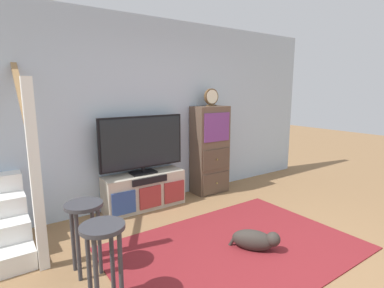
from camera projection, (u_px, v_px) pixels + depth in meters
ground_plane at (281, 277)px, 2.71m from camera, size 20.00×20.00×0.00m
back_wall at (153, 112)px, 4.45m from camera, size 6.40×0.12×2.70m
area_rug at (236, 248)px, 3.19m from camera, size 2.60×1.80×0.01m
media_console at (145, 191)px, 4.27m from camera, size 1.16×0.38×0.51m
television at (142, 143)px, 4.16m from camera, size 1.24×0.22×0.82m
side_cabinet at (210, 150)px, 4.86m from camera, size 0.58×0.38×1.43m
desk_clock at (211, 97)px, 4.70m from camera, size 0.25×0.08×0.28m
bar_stool_near at (103, 246)px, 2.26m from camera, size 0.34×0.34×0.69m
bar_stool_far at (85, 221)px, 2.71m from camera, size 0.34×0.34×0.68m
dog at (255, 240)px, 3.15m from camera, size 0.42×0.48×0.23m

